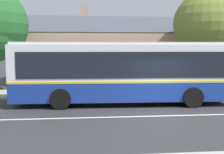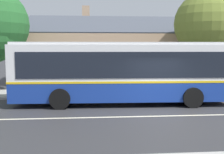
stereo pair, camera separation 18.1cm
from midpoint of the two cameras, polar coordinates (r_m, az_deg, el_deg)
ground_plane at (r=12.37m, az=10.17°, el=-7.79°), size 300.00×300.00×0.00m
sidewalk_far at (r=18.09m, az=5.00°, el=-3.12°), size 60.00×3.00×0.15m
lane_divider_stripe at (r=12.37m, az=10.17°, el=-7.77°), size 60.00×0.16×0.01m
community_building at (r=26.56m, az=6.65°, el=4.17°), size 21.27×10.48×6.83m
transit_bus at (r=14.62m, az=1.62°, el=1.24°), size 11.17×3.02×3.20m
street_tree_primary at (r=20.43m, az=18.22°, el=10.18°), size 4.36×4.36×6.72m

